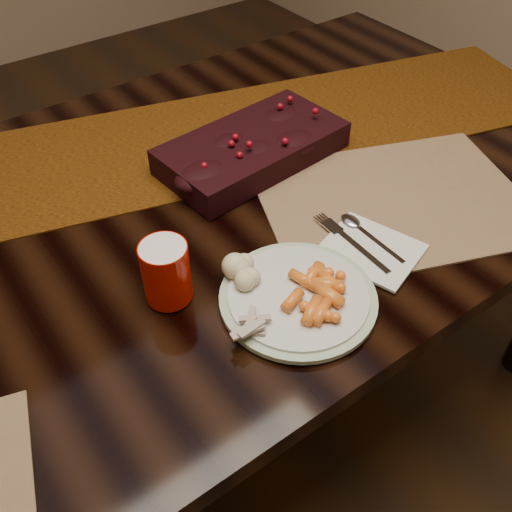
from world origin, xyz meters
TOP-DOWN VIEW (x-y plane):
  - floor at (0.00, 0.00)m, footprint 5.00×5.00m
  - dining_table at (0.00, 0.00)m, footprint 1.80×1.00m
  - table_runner at (0.05, 0.18)m, footprint 1.88×0.85m
  - centerpiece at (0.16, 0.03)m, footprint 0.39×0.23m
  - placemat_main at (0.30, -0.24)m, footprint 0.60×0.52m
  - dinner_plate at (-0.01, -0.33)m, footprint 0.25×0.25m
  - baby_carrots at (-0.00, -0.35)m, footprint 0.13×0.11m
  - mashed_potatoes at (-0.05, -0.25)m, footprint 0.10×0.09m
  - turkey_shreds at (-0.11, -0.34)m, footprint 0.08×0.07m
  - napkin at (0.16, -0.31)m, footprint 0.18×0.19m
  - fork at (0.15, -0.29)m, footprint 0.03×0.16m
  - spoon at (0.18, -0.29)m, footprint 0.03×0.14m
  - red_cup at (-0.17, -0.20)m, footprint 0.08×0.08m

SIDE VIEW (x-z plane):
  - floor at x=0.00m, z-range 0.00..0.00m
  - dining_table at x=0.00m, z-range 0.00..0.75m
  - table_runner at x=0.05m, z-range 0.75..0.75m
  - placemat_main at x=0.30m, z-range 0.75..0.75m
  - napkin at x=0.16m, z-range 0.75..0.76m
  - spoon at x=0.18m, z-range 0.76..0.76m
  - dinner_plate at x=-0.01m, z-range 0.75..0.77m
  - fork at x=0.15m, z-range 0.76..0.76m
  - turkey_shreds at x=-0.11m, z-range 0.77..0.79m
  - baby_carrots at x=0.00m, z-range 0.77..0.79m
  - centerpiece at x=0.16m, z-range 0.75..0.83m
  - mashed_potatoes at x=-0.05m, z-range 0.77..0.82m
  - red_cup at x=-0.17m, z-range 0.75..0.86m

